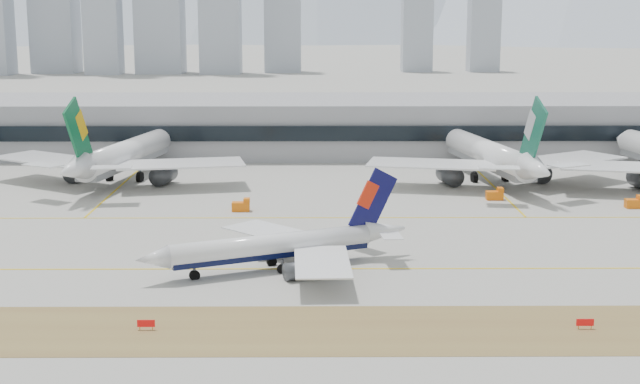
{
  "coord_description": "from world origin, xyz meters",
  "views": [
    {
      "loc": [
        -4.31,
        -137.37,
        38.72
      ],
      "look_at": [
        -3.26,
        18.0,
        7.5
      ],
      "focal_mm": 50.0,
      "sensor_mm": 36.0,
      "label": 1
    }
  ],
  "objects_px": {
    "widebody_eva": "(122,157)",
    "terminal": "(329,125)",
    "widebody_cathay": "(492,157)",
    "taxiing_airliner": "(281,246)"
  },
  "relations": [
    {
      "from": "widebody_eva",
      "to": "terminal",
      "type": "xyz_separation_m",
      "value": [
        49.09,
        47.19,
        1.58
      ]
    },
    {
      "from": "widebody_eva",
      "to": "widebody_cathay",
      "type": "bearing_deg",
      "value": -79.58
    },
    {
      "from": "widebody_eva",
      "to": "terminal",
      "type": "bearing_deg",
      "value": -34.97
    },
    {
      "from": "taxiing_airliner",
      "to": "widebody_cathay",
      "type": "relative_size",
      "value": 0.67
    },
    {
      "from": "widebody_eva",
      "to": "widebody_cathay",
      "type": "xyz_separation_m",
      "value": [
        86.19,
        -1.12,
        0.05
      ]
    },
    {
      "from": "terminal",
      "to": "taxiing_airliner",
      "type": "bearing_deg",
      "value": -94.48
    },
    {
      "from": "widebody_eva",
      "to": "terminal",
      "type": "relative_size",
      "value": 0.22
    },
    {
      "from": "widebody_cathay",
      "to": "terminal",
      "type": "relative_size",
      "value": 0.22
    },
    {
      "from": "taxiing_airliner",
      "to": "widebody_cathay",
      "type": "bearing_deg",
      "value": -146.79
    },
    {
      "from": "terminal",
      "to": "widebody_cathay",
      "type": "bearing_deg",
      "value": -52.48
    }
  ]
}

